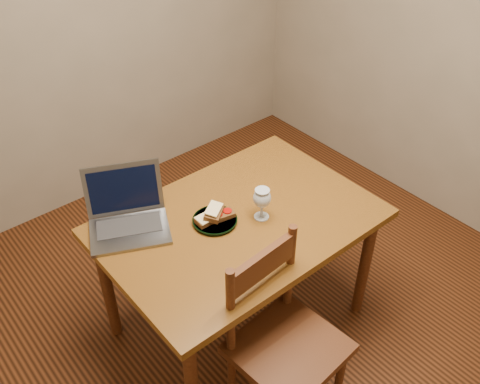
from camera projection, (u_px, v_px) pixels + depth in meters
floor at (256, 312)px, 3.06m from camera, size 3.20×3.20×0.02m
back_wall at (85, 10)px, 3.23m from camera, size 3.20×0.02×2.60m
right_wall at (470, 22)px, 3.07m from camera, size 0.02×3.20×2.60m
table at (239, 233)px, 2.61m from camera, size 1.30×0.90×0.74m
chair at (285, 337)px, 2.29m from camera, size 0.48×0.46×0.48m
plate at (215, 221)px, 2.54m from camera, size 0.21×0.21×0.02m
sandwich_cheese at (207, 218)px, 2.51m from camera, size 0.11×0.07×0.03m
sandwich_tomato at (223, 214)px, 2.54m from camera, size 0.12×0.08×0.03m
sandwich_top at (214, 212)px, 2.51m from camera, size 0.14×0.13×0.04m
milk_glass at (262, 204)px, 2.52m from camera, size 0.09×0.09×0.17m
laptop at (127, 211)px, 2.50m from camera, size 0.47×0.45×0.26m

